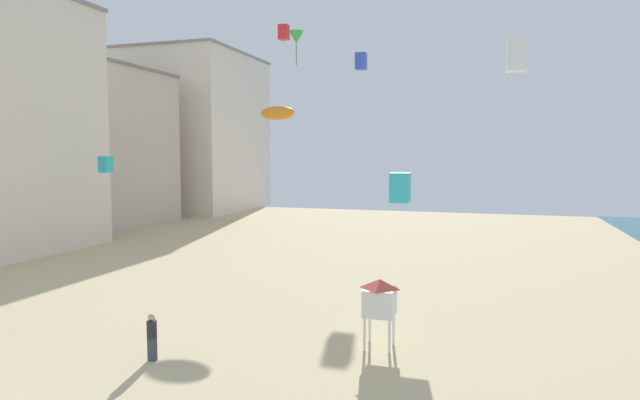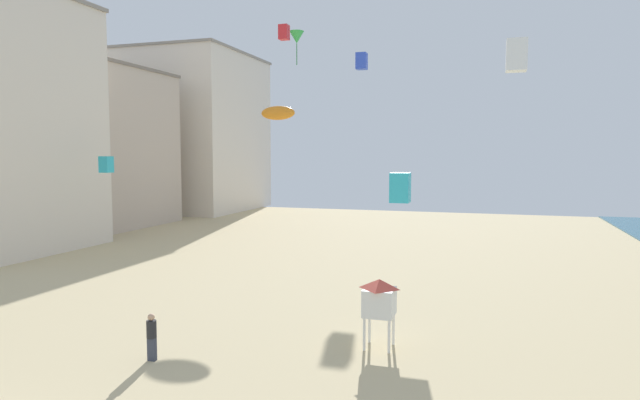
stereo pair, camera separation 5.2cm
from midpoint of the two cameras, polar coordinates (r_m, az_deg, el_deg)
name	(u,v)px [view 2 (the right image)]	position (r m, az deg, el deg)	size (l,w,h in m)	color
boardwalk_hotel_mid	(92,148)	(58.90, -22.73, 5.03)	(12.66, 12.57, 15.44)	#C6B29E
boardwalk_hotel_far	(186,133)	(73.20, -13.86, 6.83)	(17.13, 17.02, 19.78)	silver
kite_flyer	(152,334)	(19.99, -17.16, -13.30)	(0.34, 0.34, 1.64)	#383D4C
lifeguard_stand	(379,298)	(20.20, 6.31, -10.21)	(1.10, 1.10, 2.55)	white
kite_cyan_box	(106,164)	(42.03, -21.47, 3.49)	(0.75, 0.75, 1.17)	#2DB7CC
kite_white_box	(517,55)	(19.06, 19.98, 14.06)	(0.64, 0.64, 1.01)	white
kite_green_delta	(297,37)	(41.27, -2.42, 16.66)	(1.07, 1.07, 2.42)	green
kite_blue_box	(362,61)	(49.41, 4.42, 14.31)	(0.91, 0.91, 1.44)	blue
kite_orange_parafoil	(278,113)	(36.28, -4.39, 9.08)	(2.35, 0.65, 0.92)	orange
kite_cyan_box_2	(400,188)	(25.77, 8.46, 1.29)	(0.89, 0.89, 1.40)	#2DB7CC
kite_red_box	(284,32)	(32.02, -3.75, 17.14)	(0.52, 0.52, 0.82)	red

